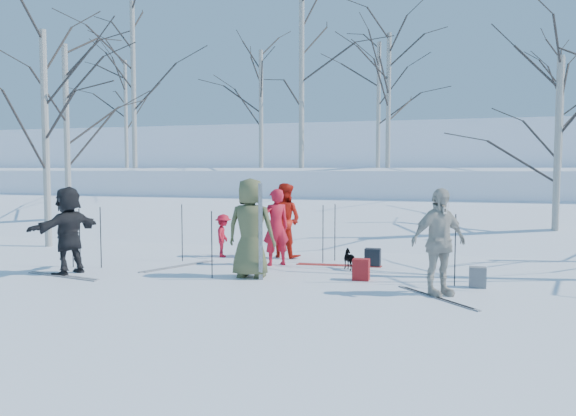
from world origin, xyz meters
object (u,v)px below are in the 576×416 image
(skier_olive_center, at_px, (251,228))
(backpack_dark, at_px, (373,258))
(backpack_red, at_px, (361,270))
(skier_redor_behind, at_px, (284,220))
(skier_grey_west, at_px, (68,230))
(skier_cream_east, at_px, (439,242))
(skier_red_north, at_px, (276,227))
(dog, at_px, (351,259))
(backpack_grey, at_px, (478,277))
(skier_red_seated, at_px, (223,236))

(skier_olive_center, xyz_separation_m, backpack_dark, (2.16, 1.96, -0.79))
(backpack_red, xyz_separation_m, backpack_dark, (-0.00, 1.61, -0.01))
(skier_redor_behind, xyz_separation_m, skier_grey_west, (-3.62, -3.39, -0.00))
(skier_olive_center, height_order, skier_redor_behind, skier_olive_center)
(skier_cream_east, bearing_deg, skier_grey_west, 141.91)
(skier_olive_center, distance_m, backpack_red, 2.32)
(skier_red_north, distance_m, backpack_dark, 2.27)
(dog, relative_size, backpack_grey, 1.38)
(skier_redor_behind, bearing_deg, backpack_dark, 179.68)
(dog, bearing_deg, backpack_grey, 115.10)
(dog, xyz_separation_m, backpack_red, (0.40, -1.10, -0.01))
(skier_red_seated, height_order, skier_cream_east, skier_cream_east)
(skier_red_seated, xyz_separation_m, skier_grey_west, (-2.17, -2.98, 0.38))
(skier_olive_center, bearing_deg, skier_cream_east, 169.03)
(backpack_dark, bearing_deg, skier_red_seated, 175.46)
(skier_olive_center, bearing_deg, dog, -142.49)
(skier_grey_west, bearing_deg, skier_cream_east, 103.32)
(backpack_red, bearing_deg, skier_cream_east, -32.17)
(skier_redor_behind, relative_size, skier_grey_west, 1.00)
(skier_olive_center, xyz_separation_m, backpack_red, (2.16, 0.35, -0.78))
(skier_olive_center, height_order, backpack_red, skier_olive_center)
(skier_red_north, xyz_separation_m, skier_redor_behind, (-0.15, 1.17, 0.05))
(backpack_red, bearing_deg, skier_redor_behind, 134.48)
(backpack_red, bearing_deg, skier_red_north, 151.60)
(dog, xyz_separation_m, backpack_dark, (0.40, 0.51, -0.02))
(backpack_red, bearing_deg, backpack_grey, -1.69)
(skier_red_seated, height_order, backpack_grey, skier_red_seated)
(skier_red_seated, xyz_separation_m, backpack_grey, (5.88, -1.97, -0.34))
(skier_olive_center, height_order, skier_red_seated, skier_olive_center)
(skier_redor_behind, height_order, dog, skier_redor_behind)
(backpack_red, bearing_deg, skier_olive_center, -170.92)
(skier_olive_center, distance_m, skier_red_north, 1.50)
(dog, relative_size, backpack_dark, 1.31)
(dog, height_order, backpack_red, dog)
(backpack_grey, bearing_deg, backpack_red, 178.31)
(skier_red_north, relative_size, backpack_red, 4.10)
(skier_olive_center, height_order, skier_grey_west, skier_olive_center)
(skier_red_seated, distance_m, backpack_grey, 6.21)
(skier_redor_behind, distance_m, skier_red_seated, 1.56)
(dog, xyz_separation_m, backpack_grey, (2.55, -1.16, -0.03))
(skier_grey_west, relative_size, dog, 3.45)
(skier_redor_behind, distance_m, dog, 2.34)
(skier_red_seated, distance_m, backpack_dark, 3.75)
(skier_olive_center, bearing_deg, skier_redor_behind, -89.42)
(skier_red_north, relative_size, backpack_dark, 4.31)
(backpack_grey, xyz_separation_m, backpack_dark, (-2.16, 1.68, 0.01))
(skier_olive_center, relative_size, skier_redor_behind, 1.09)
(backpack_grey, bearing_deg, skier_olive_center, -176.26)
(skier_redor_behind, distance_m, skier_cream_east, 4.96)
(skier_red_north, relative_size, dog, 3.28)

